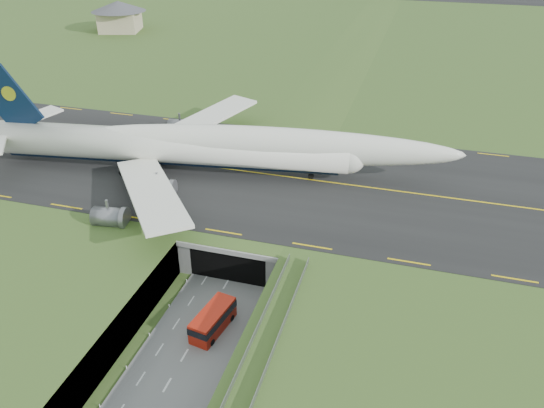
% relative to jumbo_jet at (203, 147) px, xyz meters
% --- Properties ---
extents(ground, '(900.00, 900.00, 0.00)m').
position_rel_jumbo_jet_xyz_m(ground, '(12.81, -30.55, -11.35)').
color(ground, '#315020').
rests_on(ground, ground).
extents(airfield_deck, '(800.00, 800.00, 6.00)m').
position_rel_jumbo_jet_xyz_m(airfield_deck, '(12.81, -30.55, -8.35)').
color(airfield_deck, gray).
rests_on(airfield_deck, ground).
extents(trench_road, '(12.00, 75.00, 0.20)m').
position_rel_jumbo_jet_xyz_m(trench_road, '(12.81, -38.05, -11.25)').
color(trench_road, slate).
rests_on(trench_road, ground).
extents(taxiway, '(800.00, 44.00, 0.18)m').
position_rel_jumbo_jet_xyz_m(taxiway, '(12.81, 2.45, -5.26)').
color(taxiway, black).
rests_on(taxiway, airfield_deck).
extents(tunnel_portal, '(17.00, 22.30, 6.00)m').
position_rel_jumbo_jet_xyz_m(tunnel_portal, '(12.81, -13.84, -8.01)').
color(tunnel_portal, gray).
rests_on(tunnel_portal, ground).
extents(jumbo_jet, '(92.65, 59.48, 19.88)m').
position_rel_jumbo_jet_xyz_m(jumbo_jet, '(0.00, 0.00, 0.00)').
color(jumbo_jet, white).
rests_on(jumbo_jet, ground).
extents(shuttle_tram, '(4.24, 8.23, 3.19)m').
position_rel_jumbo_jet_xyz_m(shuttle_tram, '(14.59, -33.00, -9.59)').
color(shuttle_tram, '#AE1B0B').
rests_on(shuttle_tram, ground).
extents(service_building, '(25.67, 25.67, 11.33)m').
position_rel_jumbo_jet_xyz_m(service_building, '(-79.70, 107.11, 1.36)').
color(service_building, '#BEAD89').
rests_on(service_building, ground).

